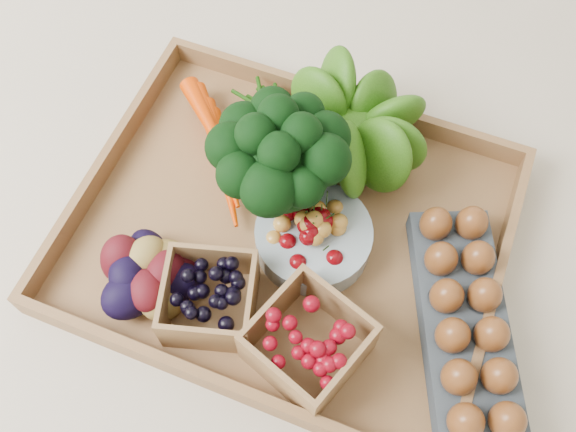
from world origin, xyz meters
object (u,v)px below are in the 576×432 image
at_px(cherry_bowl, 313,238).
at_px(egg_carton, 463,323).
at_px(tray, 288,234).
at_px(broccoli, 280,176).

distance_m(cherry_bowl, egg_carton, 0.21).
xyz_separation_m(tray, egg_carton, (0.25, -0.04, 0.02)).
bearing_deg(egg_carton, broccoli, 139.99).
xyz_separation_m(tray, broccoli, (-0.03, 0.04, 0.07)).
bearing_deg(tray, cherry_bowl, -8.09).
bearing_deg(broccoli, tray, -55.16).
relative_size(broccoli, egg_carton, 0.60).
bearing_deg(tray, egg_carton, -10.19).
distance_m(tray, egg_carton, 0.25).
height_order(cherry_bowl, egg_carton, cherry_bowl).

